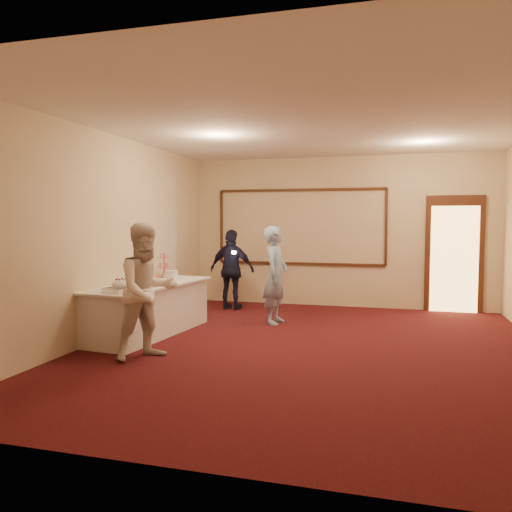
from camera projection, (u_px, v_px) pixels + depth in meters
The scene contains 14 objects.
floor at pixel (311, 349), 6.72m from camera, with size 7.00×7.00×0.00m, color black.
room_walls at pixel (312, 198), 6.58m from camera, with size 6.04×7.04×3.02m.
wall_molding at pixel (300, 227), 10.16m from camera, with size 3.45×0.04×1.55m.
doorway at pixel (454, 255), 9.39m from camera, with size 1.05×0.07×2.20m.
buffet_table at pixel (148, 309), 7.57m from camera, with size 1.18×2.50×0.77m.
pavlova_tray at pixel (122, 286), 6.69m from camera, with size 0.44×0.52×0.17m.
cupcake_stand at pixel (164, 268), 8.45m from camera, with size 0.31×0.31×0.45m.
plate_stack_a at pixel (148, 278), 7.63m from camera, with size 0.17×0.17×0.14m.
plate_stack_b at pixel (172, 276), 7.87m from camera, with size 0.20×0.20×0.17m.
tart at pixel (153, 284), 7.28m from camera, with size 0.31×0.31×0.06m.
man at pixel (276, 275), 8.33m from camera, with size 0.59×0.39×1.63m, color #86A7CF.
woman at pixel (147, 291), 6.21m from camera, with size 0.82×0.64×1.69m, color white.
guest at pixel (232, 270), 9.67m from camera, with size 0.91×0.38×1.55m, color black.
camera_flash at pixel (234, 252), 9.33m from camera, with size 0.07×0.04×0.05m, color white.
Camera 1 is at (1.05, -6.58, 1.72)m, focal length 35.00 mm.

